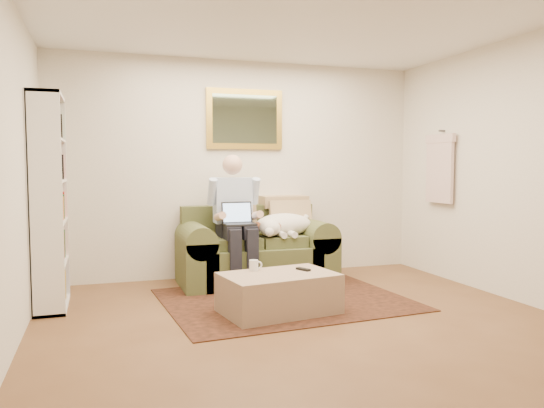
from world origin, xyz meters
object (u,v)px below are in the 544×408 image
laptop (238,219)px  seated_man (237,221)px  coffee_mug (254,265)px  bookshelf (49,202)px  ottoman (279,293)px  sofa (255,256)px  sleeping_dog (284,225)px

laptop → seated_man: bearing=90.0°
coffee_mug → bookshelf: bookshelf is taller
ottoman → bookshelf: bookshelf is taller
bookshelf → coffee_mug: bearing=-20.7°
ottoman → bookshelf: (-1.98, 0.88, 0.82)m
sofa → seated_man: size_ratio=1.19×
bookshelf → seated_man: bearing=8.1°
seated_man → sofa: bearing=31.5°
ottoman → bookshelf: size_ratio=0.50×
sleeping_dog → ottoman: sleeping_dog is taller
coffee_mug → ottoman: bearing=-47.6°
coffee_mug → laptop: bearing=84.8°
bookshelf → ottoman: bearing=-23.9°
laptop → coffee_mug: laptop is taller
laptop → ottoman: (0.10, -1.08, -0.58)m
coffee_mug → bookshelf: size_ratio=0.05×
sofa → coffee_mug: sofa is taller
ottoman → sleeping_dog: bearing=68.7°
sofa → coffee_mug: size_ratio=17.38×
coffee_mug → sofa: bearing=72.9°
sleeping_dog → bookshelf: bookshelf is taller
laptop → bookshelf: (-1.88, -0.20, 0.23)m
sleeping_dog → ottoman: (-0.47, -1.21, -0.48)m
ottoman → laptop: bearing=95.2°
seated_man → coffee_mug: size_ratio=14.62×
seated_man → bookshelf: (-1.88, -0.27, 0.27)m
seated_man → ottoman: size_ratio=1.46×
sofa → laptop: laptop is taller
sofa → sleeping_dog: sofa is taller
seated_man → ottoman: (0.10, -1.14, -0.55)m
seated_man → ottoman: 1.27m
seated_man → sleeping_dog: seated_man is taller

